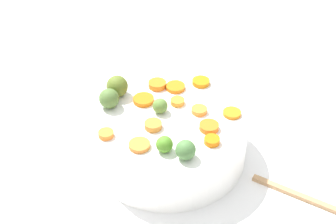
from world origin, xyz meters
TOP-DOWN VIEW (x-y plane):
  - tabletop at (0.00, 0.00)m, footprint 2.40×2.40m
  - serving_bowl_carrots at (-0.02, 0.01)m, footprint 0.30×0.30m
  - carrot_slice_0 at (-0.03, -0.08)m, footprint 0.05×0.05m
  - carrot_slice_1 at (0.01, -0.08)m, footprint 0.05×0.05m
  - carrot_slice_2 at (0.08, 0.08)m, footprint 0.04×0.04m
  - carrot_slice_3 at (-0.10, 0.04)m, footprint 0.04×0.04m
  - carrot_slice_4 at (-0.08, -0.10)m, footprint 0.05×0.05m
  - carrot_slice_5 at (0.02, 0.10)m, footprint 0.04×0.04m
  - carrot_slice_6 at (-0.00, 0.05)m, footprint 0.03×0.03m
  - carrot_slice_7 at (-0.14, -0.01)m, footprint 0.03×0.03m
  - carrot_slice_8 at (0.03, -0.03)m, footprint 0.06×0.06m
  - carrot_slice_9 at (-0.08, -0.01)m, footprint 0.04×0.04m
  - carrot_slice_10 at (-0.11, 0.08)m, footprint 0.04×0.04m
  - carrot_slice_11 at (-0.04, -0.03)m, footprint 0.04×0.04m
  - brussels_sprout_0 at (-0.03, 0.10)m, footprint 0.03×0.03m
  - brussels_sprout_1 at (-0.06, 0.12)m, footprint 0.03×0.03m
  - brussels_sprout_2 at (0.09, -0.01)m, footprint 0.04×0.04m
  - brussels_sprout_3 at (0.08, -0.04)m, footprint 0.04×0.04m
  - brussels_sprout_4 at (-0.01, 0.00)m, footprint 0.03×0.03m

SIDE VIEW (x-z plane):
  - tabletop at x=0.00m, z-range 0.00..0.02m
  - serving_bowl_carrots at x=-0.02m, z-range 0.02..0.11m
  - carrot_slice_7 at x=-0.14m, z-range 0.11..0.12m
  - carrot_slice_5 at x=0.02m, z-range 0.11..0.12m
  - carrot_slice_0 at x=-0.03m, z-range 0.11..0.12m
  - carrot_slice_8 at x=0.03m, z-range 0.11..0.12m
  - carrot_slice_4 at x=-0.08m, z-range 0.11..0.12m
  - carrot_slice_9 at x=-0.08m, z-range 0.11..0.12m
  - carrot_slice_11 at x=-0.04m, z-range 0.11..0.12m
  - carrot_slice_2 at x=0.08m, z-range 0.11..0.12m
  - carrot_slice_3 at x=-0.10m, z-range 0.11..0.12m
  - carrot_slice_10 at x=-0.11m, z-range 0.11..0.13m
  - carrot_slice_6 at x=0.00m, z-range 0.11..0.13m
  - carrot_slice_1 at x=0.01m, z-range 0.11..0.13m
  - brussels_sprout_4 at x=-0.01m, z-range 0.11..0.14m
  - brussels_sprout_0 at x=-0.03m, z-range 0.11..0.14m
  - brussels_sprout_1 at x=-0.06m, z-range 0.11..0.15m
  - brussels_sprout_2 at x=0.09m, z-range 0.11..0.15m
  - brussels_sprout_3 at x=0.08m, z-range 0.11..0.16m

